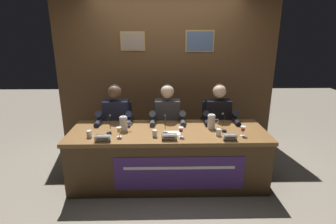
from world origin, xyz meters
TOP-DOWN VIEW (x-y plane):
  - ground_plane at (0.00, 0.00)m, footprint 12.00×12.00m
  - wall_back_panelled at (0.00, 1.37)m, footprint 3.75×0.14m
  - conference_table at (0.00, -0.10)m, footprint 2.55×0.86m
  - chair_left at (-0.75, 0.61)m, footprint 0.44×0.45m
  - panelist_left at (-0.75, 0.41)m, footprint 0.51×0.48m
  - nameplate_left at (-0.77, -0.35)m, footprint 0.19×0.06m
  - juice_glass_left at (-0.60, -0.21)m, footprint 0.06×0.06m
  - water_cup_left at (-0.96, -0.21)m, footprint 0.06×0.06m
  - microphone_left at (-0.74, -0.07)m, footprint 0.06×0.17m
  - chair_center at (0.00, 0.61)m, footprint 0.44×0.45m
  - panelist_center at (0.00, 0.41)m, footprint 0.51×0.48m
  - nameplate_center at (0.01, -0.32)m, footprint 0.18×0.06m
  - juice_glass_center at (0.15, -0.22)m, footprint 0.06×0.06m
  - water_cup_center at (-0.17, -0.21)m, footprint 0.06×0.06m
  - microphone_center at (-0.04, -0.09)m, footprint 0.06×0.17m
  - chair_right at (0.75, 0.61)m, footprint 0.44×0.45m
  - panelist_right at (0.75, 0.41)m, footprint 0.51×0.48m
  - nameplate_right at (0.73, -0.34)m, footprint 0.17×0.06m
  - juice_glass_right at (0.92, -0.21)m, footprint 0.06×0.06m
  - water_cup_right at (0.62, -0.19)m, footprint 0.06×0.06m
  - microphone_right at (0.72, -0.03)m, footprint 0.06×0.17m
  - water_pitcher_left_side at (-0.57, 0.01)m, footprint 0.15×0.10m
  - water_pitcher_right_side at (0.58, 0.06)m, footprint 0.15×0.10m
  - document_stack_center at (0.05, -0.13)m, footprint 0.21×0.15m

SIDE VIEW (x-z plane):
  - ground_plane at x=0.00m, z-range 0.00..0.00m
  - chair_left at x=-0.75m, z-range -0.01..0.90m
  - chair_center at x=0.00m, z-range -0.01..0.90m
  - chair_right at x=0.75m, z-range -0.01..0.90m
  - conference_table at x=0.00m, z-range 0.13..0.85m
  - panelist_left at x=-0.75m, z-range 0.10..1.34m
  - panelist_center at x=0.00m, z-range 0.10..1.34m
  - panelist_right at x=0.75m, z-range 0.10..1.34m
  - document_stack_center at x=0.05m, z-range 0.72..0.73m
  - water_cup_left at x=-0.96m, z-range 0.72..0.80m
  - water_cup_center at x=-0.17m, z-range 0.72..0.80m
  - water_cup_right at x=0.62m, z-range 0.72..0.80m
  - nameplate_left at x=-0.77m, z-range 0.72..0.80m
  - nameplate_center at x=0.01m, z-range 0.72..0.80m
  - nameplate_right at x=0.73m, z-range 0.72..0.80m
  - microphone_left at x=-0.74m, z-range 0.69..0.90m
  - microphone_center at x=-0.04m, z-range 0.69..0.90m
  - microphone_right at x=0.72m, z-range 0.69..0.90m
  - juice_glass_left at x=-0.60m, z-range 0.75..0.87m
  - juice_glass_center at x=0.15m, z-range 0.75..0.87m
  - juice_glass_right at x=0.92m, z-range 0.75..0.87m
  - water_pitcher_left_side at x=-0.57m, z-range 0.71..0.92m
  - water_pitcher_right_side at x=0.58m, z-range 0.71..0.92m
  - wall_back_panelled at x=0.00m, z-range 0.00..2.60m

